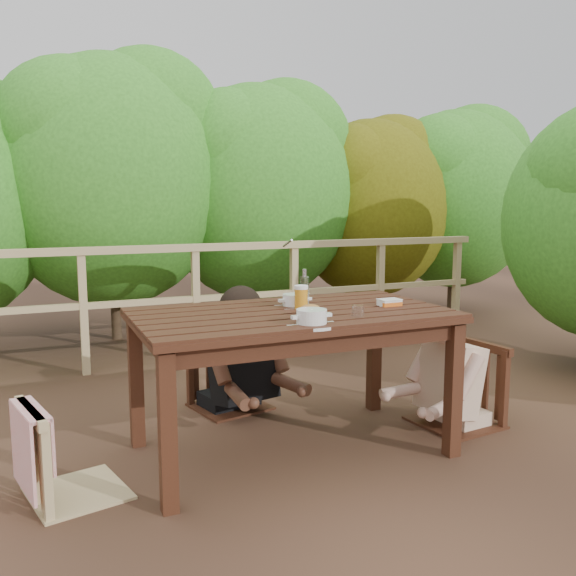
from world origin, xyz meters
name	(u,v)px	position (x,y,z in m)	size (l,w,h in m)	color
ground	(292,450)	(0.00, 0.00, 0.00)	(60.00, 60.00, 0.00)	#503322
table	(292,383)	(0.00, 0.00, 0.38)	(1.66, 0.93, 0.77)	black
chair_left	(73,405)	(-1.13, -0.07, 0.43)	(0.43, 0.43, 0.87)	tan
chair_far	(229,341)	(-0.10, 0.80, 0.45)	(0.45, 0.45, 0.90)	black
chair_right	(457,350)	(1.09, -0.03, 0.47)	(0.47, 0.47, 0.94)	black
woman	(228,314)	(-0.10, 0.82, 0.63)	(0.51, 0.63, 1.27)	black
diner_right	(462,332)	(1.12, -0.03, 0.58)	(0.47, 0.57, 1.16)	#D4AF91
railing	(196,304)	(0.00, 2.00, 0.51)	(5.60, 0.10, 1.01)	tan
hedge_row	(201,147)	(0.40, 3.20, 1.90)	(6.60, 1.60, 3.80)	#30711E
soup_near	(312,318)	(-0.04, -0.34, 0.81)	(0.25, 0.25, 0.08)	silver
soup_far	(295,301)	(0.09, 0.15, 0.81)	(0.24, 0.24, 0.08)	silver
bread_roll	(310,312)	(0.03, -0.17, 0.81)	(0.13, 0.10, 0.08)	#B2843C
beer_glass	(301,299)	(0.07, 0.03, 0.84)	(0.08, 0.08, 0.14)	gold
bottle	(304,288)	(0.14, 0.14, 0.88)	(0.05, 0.05, 0.22)	white
tumbler	(358,312)	(0.24, -0.28, 0.80)	(0.06, 0.06, 0.08)	silver
butter_tub	(389,304)	(0.57, -0.06, 0.79)	(0.12, 0.09, 0.05)	silver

